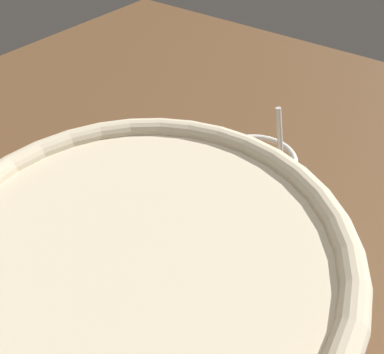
% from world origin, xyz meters
% --- Properties ---
extents(table, '(1.08, 1.08, 0.04)m').
position_xyz_m(table, '(0.00, 0.00, 0.02)').
color(table, brown).
rests_on(table, ground).
extents(coffee_mug, '(0.13, 0.08, 0.17)m').
position_xyz_m(coffee_mug, '(-0.10, -0.01, 0.08)').
color(coffee_mug, white).
rests_on(coffee_mug, table).
extents(banana_bunch, '(0.19, 0.14, 0.04)m').
position_xyz_m(banana_bunch, '(0.06, 0.05, 0.05)').
color(banana_bunch, '#4C381E').
rests_on(banana_bunch, table).
extents(woven_basket, '(0.23, 0.23, 0.21)m').
position_xyz_m(woven_basket, '(-0.14, 0.21, 0.15)').
color(woven_basket, beige).
rests_on(woven_basket, table).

